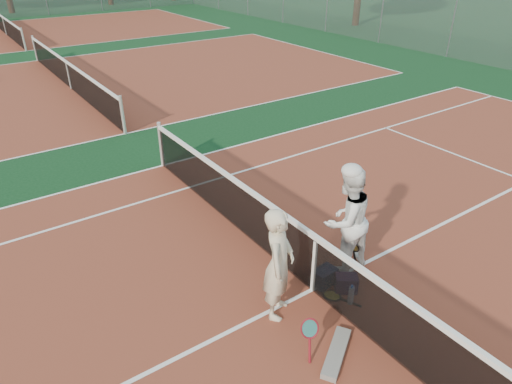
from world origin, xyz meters
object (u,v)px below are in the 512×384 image
at_px(racket_spare, 332,296).
at_px(sports_bag_navy, 324,277).
at_px(sports_bag_purple, 346,283).
at_px(racket_black_held, 352,254).
at_px(player_b, 346,220).
at_px(water_bottle, 351,295).
at_px(net_main, 314,264).
at_px(player_a, 279,264).
at_px(racket_red, 309,338).

xyz_separation_m(racket_spare, sports_bag_navy, (0.09, 0.29, 0.13)).
relative_size(sports_bag_navy, sports_bag_purple, 1.08).
bearing_deg(sports_bag_purple, racket_black_held, 37.91).
distance_m(player_b, racket_spare, 1.20).
relative_size(sports_bag_navy, water_bottle, 1.21).
xyz_separation_m(racket_black_held, water_bottle, (-0.61, -0.61, -0.13)).
relative_size(net_main, player_a, 6.34).
xyz_separation_m(racket_spare, sports_bag_purple, (0.27, -0.02, 0.12)).
relative_size(racket_black_held, racket_spare, 0.95).
relative_size(player_a, player_b, 0.95).
bearing_deg(net_main, sports_bag_purple, -35.45).
xyz_separation_m(net_main, racket_red, (-0.87, -0.92, -0.22)).
bearing_deg(player_a, sports_bag_purple, -53.67).
distance_m(player_a, racket_spare, 1.24).
bearing_deg(water_bottle, racket_black_held, 44.85).
relative_size(sports_bag_purple, water_bottle, 1.12).
bearing_deg(racket_black_held, sports_bag_navy, -8.20).
xyz_separation_m(net_main, sports_bag_navy, (0.24, 0.00, -0.37)).
relative_size(player_a, sports_bag_purple, 5.16).
relative_size(racket_black_held, sports_bag_purple, 1.69).
height_order(net_main, sports_bag_navy, net_main).
bearing_deg(racket_black_held, net_main, -9.51).
bearing_deg(racket_red, player_b, -25.63).
bearing_deg(player_b, racket_black_held, 124.21).
height_order(net_main, racket_red, net_main).
height_order(racket_spare, sports_bag_navy, sports_bag_navy).
bearing_deg(water_bottle, racket_spare, 114.94).
height_order(racket_red, sports_bag_navy, racket_red).
height_order(net_main, player_b, player_b).
distance_m(player_a, racket_red, 1.04).
distance_m(player_a, racket_black_held, 1.72).
relative_size(net_main, player_b, 6.04).
xyz_separation_m(racket_black_held, sports_bag_navy, (-0.64, -0.06, -0.14)).
bearing_deg(player_b, water_bottle, 53.49).
xyz_separation_m(player_b, racket_spare, (-0.65, -0.47, -0.89)).
height_order(player_a, racket_black_held, player_a).
distance_m(sports_bag_navy, sports_bag_purple, 0.35).
bearing_deg(player_a, net_main, -37.21).
xyz_separation_m(racket_red, water_bottle, (1.15, 0.37, -0.14)).
relative_size(net_main, racket_red, 19.03).
distance_m(net_main, sports_bag_navy, 0.44).
bearing_deg(player_b, racket_spare, 35.03).
bearing_deg(racket_spare, racket_black_held, -89.21).
height_order(player_a, sports_bag_navy, player_a).
relative_size(net_main, racket_black_held, 19.34).
xyz_separation_m(player_b, sports_bag_purple, (-0.38, -0.48, -0.77)).
distance_m(net_main, water_bottle, 0.71).
height_order(player_a, sports_bag_purple, player_a).
height_order(racket_red, racket_spare, racket_red).
bearing_deg(water_bottle, player_b, 54.08).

